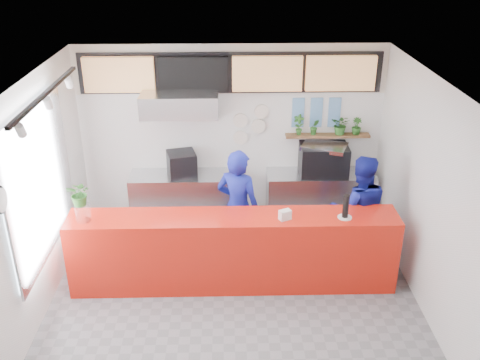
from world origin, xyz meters
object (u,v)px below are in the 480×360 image
(staff_center, at_px, (238,208))
(pepper_mill, at_px, (346,206))
(espresso_machine, at_px, (324,160))
(service_counter, at_px, (233,251))
(panini_oven, at_px, (182,164))
(staff_right, at_px, (358,211))

(staff_center, height_order, pepper_mill, staff_center)
(espresso_machine, relative_size, pepper_mill, 2.43)
(service_counter, distance_m, pepper_mill, 1.67)
(service_counter, bearing_deg, pepper_mill, -2.90)
(panini_oven, height_order, staff_center, staff_center)
(panini_oven, bearing_deg, staff_center, -66.82)
(espresso_machine, distance_m, staff_right, 1.34)
(espresso_machine, xyz_separation_m, staff_right, (0.32, -1.27, -0.28))
(panini_oven, relative_size, pepper_mill, 1.39)
(service_counter, bearing_deg, staff_right, 15.92)
(service_counter, height_order, espresso_machine, espresso_machine)
(service_counter, bearing_deg, espresso_machine, 49.77)
(service_counter, height_order, staff_right, staff_right)
(staff_center, xyz_separation_m, staff_right, (1.76, -0.08, -0.04))
(espresso_machine, distance_m, pepper_mill, 1.88)
(service_counter, height_order, staff_center, staff_center)
(service_counter, distance_m, staff_right, 1.94)
(panini_oven, bearing_deg, pepper_mill, -52.90)
(service_counter, height_order, pepper_mill, pepper_mill)
(espresso_machine, xyz_separation_m, staff_center, (-1.44, -1.19, -0.24))
(espresso_machine, bearing_deg, staff_center, -139.50)
(espresso_machine, distance_m, staff_center, 1.89)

